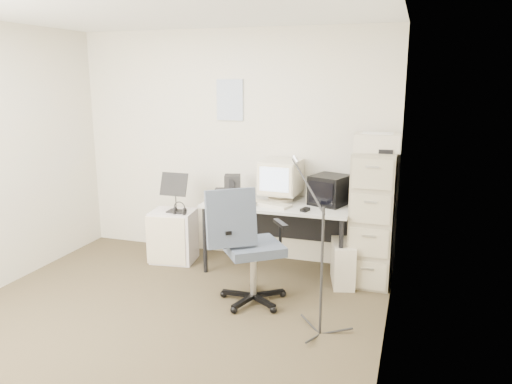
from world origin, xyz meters
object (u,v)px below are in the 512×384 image
(filing_cabinet, at_px, (372,217))
(office_chair, at_px, (253,245))
(side_cart, at_px, (174,236))
(desk, at_px, (278,237))

(filing_cabinet, bearing_deg, office_chair, -138.55)
(filing_cabinet, height_order, side_cart, filing_cabinet)
(filing_cabinet, distance_m, desk, 0.99)
(desk, xyz_separation_m, side_cart, (-1.17, -0.09, -0.08))
(office_chair, bearing_deg, side_cart, 111.34)
(filing_cabinet, height_order, desk, filing_cabinet)
(office_chair, height_order, side_cart, office_chair)
(filing_cabinet, height_order, office_chair, filing_cabinet)
(filing_cabinet, bearing_deg, desk, -178.19)
(desk, distance_m, office_chair, 0.83)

